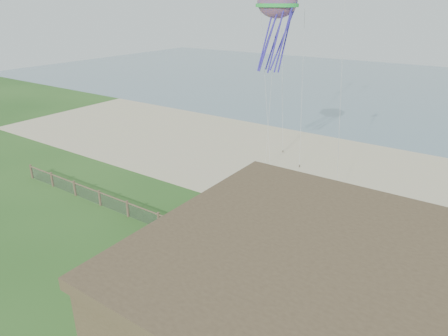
{
  "coord_description": "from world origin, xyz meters",
  "views": [
    {
      "loc": [
        13.89,
        -10.78,
        14.13
      ],
      "look_at": [
        0.95,
        8.0,
        4.71
      ],
      "focal_mm": 32.0,
      "sensor_mm": 36.0,
      "label": 1
    }
  ],
  "objects": [
    {
      "name": "ground",
      "position": [
        0.0,
        0.0,
        0.0
      ],
      "size": [
        160.0,
        160.0,
        0.0
      ],
      "primitive_type": "plane",
      "color": "#26501B",
      "rests_on": "ground"
    },
    {
      "name": "sand_beach",
      "position": [
        0.0,
        22.0,
        0.0
      ],
      "size": [
        72.0,
        20.0,
        0.02
      ],
      "primitive_type": "cube",
      "color": "#C9BD91",
      "rests_on": "ground"
    },
    {
      "name": "ocean",
      "position": [
        0.0,
        66.0,
        0.0
      ],
      "size": [
        160.0,
        68.0,
        0.02
      ],
      "primitive_type": "cube",
      "color": "slate",
      "rests_on": "ground"
    },
    {
      "name": "chainlink_fence",
      "position": [
        0.0,
        6.0,
        0.55
      ],
      "size": [
        36.2,
        0.2,
        1.25
      ],
      "primitive_type": null,
      "color": "#4C3F2B",
      "rests_on": "ground"
    },
    {
      "name": "picnic_table",
      "position": [
        4.38,
        3.53,
        0.34
      ],
      "size": [
        1.95,
        1.74,
        0.68
      ],
      "primitive_type": null,
      "rotation": [
        0.0,
        0.0,
        -0.4
      ],
      "color": "brown",
      "rests_on": "ground"
    },
    {
      "name": "octopus_kite",
      "position": [
        -0.66,
        17.12,
        12.54
      ],
      "size": [
        3.98,
        3.46,
        6.85
      ],
      "primitive_type": null,
      "rotation": [
        0.0,
        0.0,
        -0.4
      ],
      "color": "orange"
    }
  ]
}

